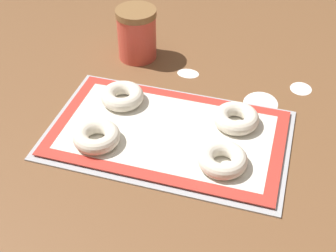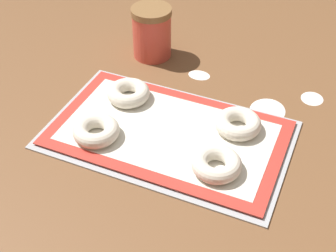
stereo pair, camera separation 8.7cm
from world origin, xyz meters
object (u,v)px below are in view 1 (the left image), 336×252
baking_tray (168,134)px  bagel_front_left (97,136)px  flour_canister (137,34)px  bagel_back_left (122,96)px  bagel_front_right (222,160)px  bagel_back_right (236,118)px

baking_tray → bagel_front_left: (-0.13, -0.07, 0.02)m
bagel_front_left → flour_canister: 0.35m
bagel_back_left → flour_canister: (-0.04, 0.21, 0.04)m
bagel_back_left → flour_canister: size_ratio=0.73×
bagel_front_right → flour_canister: size_ratio=0.73×
bagel_front_left → bagel_back_left: size_ratio=1.00×
baking_tray → bagel_back_left: size_ratio=5.21×
baking_tray → flour_canister: flour_canister is taller
bagel_front_right → bagel_front_left: bearing=-178.3°
flour_canister → bagel_back_right: bearing=-35.4°
bagel_back_right → flour_canister: 0.36m
baking_tray → bagel_front_right: size_ratio=5.21×
bagel_back_left → baking_tray: bearing=-28.5°
baking_tray → bagel_front_left: bagel_front_left is taller
bagel_back_left → bagel_back_right: size_ratio=1.00×
bagel_back_right → bagel_back_left: bearing=179.1°
bagel_front_left → bagel_front_right: (0.26, 0.01, 0.00)m
baking_tray → bagel_back_left: (-0.13, 0.07, 0.02)m
bagel_back_left → bagel_back_right: (0.26, -0.00, 0.00)m
bagel_front_right → baking_tray: bearing=153.3°
flour_canister → bagel_back_left: bearing=-80.0°
bagel_front_right → flour_canister: flour_canister is taller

